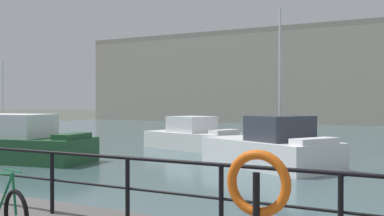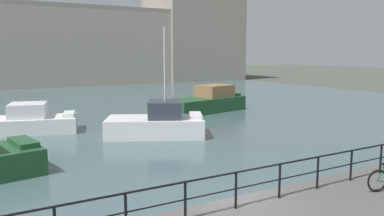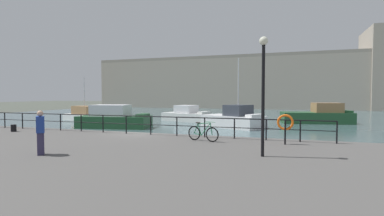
{
  "view_description": "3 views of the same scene",
  "coord_description": "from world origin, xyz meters",
  "px_view_note": "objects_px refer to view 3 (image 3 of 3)",
  "views": [
    {
      "loc": [
        10.43,
        -6.63,
        2.85
      ],
      "look_at": [
        2.73,
        7.12,
        2.64
      ],
      "focal_mm": 44.09,
      "sensor_mm": 36.0,
      "label": 1
    },
    {
      "loc": [
        -6.72,
        -9.14,
        5.26
      ],
      "look_at": [
        2.24,
        6.41,
        2.7
      ],
      "focal_mm": 36.35,
      "sensor_mm": 36.0,
      "label": 2
    },
    {
      "loc": [
        8.74,
        -15.86,
        3.2
      ],
      "look_at": [
        1.17,
        6.62,
        2.16
      ],
      "focal_mm": 27.36,
      "sensor_mm": 36.0,
      "label": 3
    }
  ],
  "objects_px": {
    "moored_red_daysailer": "(87,116)",
    "parked_bicycle": "(203,133)",
    "moored_white_yacht": "(319,116)",
    "moored_small_launch": "(187,115)",
    "standing_person": "(40,132)",
    "moored_green_narrowboat": "(234,119)",
    "mooring_bollard": "(14,128)",
    "moored_cabin_cruiser": "(114,119)",
    "quay_lamp_post": "(263,80)",
    "harbor_building": "(286,81)",
    "life_ring_stand": "(285,123)"
  },
  "relations": [
    {
      "from": "mooring_bollard",
      "to": "standing_person",
      "type": "xyz_separation_m",
      "value": [
        7.37,
        -5.02,
        0.64
      ]
    },
    {
      "from": "harbor_building",
      "to": "life_ring_stand",
      "type": "distance_m",
      "value": 59.79
    },
    {
      "from": "moored_white_yacht",
      "to": "moored_green_narrowboat",
      "type": "height_order",
      "value": "moored_green_narrowboat"
    },
    {
      "from": "harbor_building",
      "to": "moored_white_yacht",
      "type": "bearing_deg",
      "value": -83.78
    },
    {
      "from": "parked_bicycle",
      "to": "mooring_bollard",
      "type": "height_order",
      "value": "parked_bicycle"
    },
    {
      "from": "harbor_building",
      "to": "moored_red_daysailer",
      "type": "height_order",
      "value": "harbor_building"
    },
    {
      "from": "moored_small_launch",
      "to": "quay_lamp_post",
      "type": "distance_m",
      "value": 25.72
    },
    {
      "from": "moored_cabin_cruiser",
      "to": "moored_green_narrowboat",
      "type": "relative_size",
      "value": 1.07
    },
    {
      "from": "moored_green_narrowboat",
      "to": "mooring_bollard",
      "type": "distance_m",
      "value": 18.76
    },
    {
      "from": "moored_white_yacht",
      "to": "moored_cabin_cruiser",
      "type": "bearing_deg",
      "value": -161.64
    },
    {
      "from": "harbor_building",
      "to": "moored_white_yacht",
      "type": "xyz_separation_m",
      "value": [
        4.1,
        -37.61,
        -5.76
      ]
    },
    {
      "from": "moored_cabin_cruiser",
      "to": "parked_bicycle",
      "type": "relative_size",
      "value": 4.25
    },
    {
      "from": "moored_cabin_cruiser",
      "to": "standing_person",
      "type": "distance_m",
      "value": 17.76
    },
    {
      "from": "moored_white_yacht",
      "to": "moored_red_daysailer",
      "type": "height_order",
      "value": "moored_red_daysailer"
    },
    {
      "from": "moored_white_yacht",
      "to": "moored_small_launch",
      "type": "bearing_deg",
      "value": 176.02
    },
    {
      "from": "mooring_bollard",
      "to": "quay_lamp_post",
      "type": "bearing_deg",
      "value": -9.67
    },
    {
      "from": "moored_white_yacht",
      "to": "standing_person",
      "type": "xyz_separation_m",
      "value": [
        -12.08,
        -27.47,
        0.9
      ]
    },
    {
      "from": "harbor_building",
      "to": "parked_bicycle",
      "type": "relative_size",
      "value": 46.59
    },
    {
      "from": "mooring_bollard",
      "to": "harbor_building",
      "type": "bearing_deg",
      "value": 75.66
    },
    {
      "from": "moored_cabin_cruiser",
      "to": "quay_lamp_post",
      "type": "xyz_separation_m",
      "value": [
        15.5,
        -13.7,
        2.86
      ]
    },
    {
      "from": "harbor_building",
      "to": "standing_person",
      "type": "distance_m",
      "value": 65.75
    },
    {
      "from": "moored_cabin_cruiser",
      "to": "life_ring_stand",
      "type": "distance_m",
      "value": 19.43
    },
    {
      "from": "moored_white_yacht",
      "to": "quay_lamp_post",
      "type": "relative_size",
      "value": 1.82
    },
    {
      "from": "moored_red_daysailer",
      "to": "parked_bicycle",
      "type": "relative_size",
      "value": 5.34
    },
    {
      "from": "moored_white_yacht",
      "to": "mooring_bollard",
      "type": "height_order",
      "value": "moored_white_yacht"
    },
    {
      "from": "moored_white_yacht",
      "to": "parked_bicycle",
      "type": "xyz_separation_m",
      "value": [
        -7.17,
        -22.29,
        0.43
      ]
    },
    {
      "from": "moored_small_launch",
      "to": "moored_white_yacht",
      "type": "xyz_separation_m",
      "value": [
        15.21,
        2.1,
        0.15
      ]
    },
    {
      "from": "parked_bicycle",
      "to": "life_ring_stand",
      "type": "distance_m",
      "value": 3.93
    },
    {
      "from": "moored_cabin_cruiser",
      "to": "life_ring_stand",
      "type": "xyz_separation_m",
      "value": [
        16.25,
        -10.61,
        1.0
      ]
    },
    {
      "from": "moored_small_launch",
      "to": "moored_white_yacht",
      "type": "relative_size",
      "value": 0.8
    },
    {
      "from": "moored_cabin_cruiser",
      "to": "life_ring_stand",
      "type": "bearing_deg",
      "value": -42.94
    },
    {
      "from": "parked_bicycle",
      "to": "moored_green_narrowboat",
      "type": "bearing_deg",
      "value": 110.63
    },
    {
      "from": "moored_green_narrowboat",
      "to": "parked_bicycle",
      "type": "bearing_deg",
      "value": -58.16
    },
    {
      "from": "parked_bicycle",
      "to": "mooring_bollard",
      "type": "relative_size",
      "value": 3.9
    },
    {
      "from": "moored_cabin_cruiser",
      "to": "moored_red_daysailer",
      "type": "relative_size",
      "value": 0.8
    },
    {
      "from": "harbor_building",
      "to": "life_ring_stand",
      "type": "height_order",
      "value": "harbor_building"
    },
    {
      "from": "moored_white_yacht",
      "to": "parked_bicycle",
      "type": "height_order",
      "value": "moored_white_yacht"
    },
    {
      "from": "moored_green_narrowboat",
      "to": "moored_small_launch",
      "type": "bearing_deg",
      "value": 169.99
    },
    {
      "from": "moored_cabin_cruiser",
      "to": "parked_bicycle",
      "type": "xyz_separation_m",
      "value": [
        12.37,
        -10.91,
        0.41
      ]
    },
    {
      "from": "moored_small_launch",
      "to": "moored_cabin_cruiser",
      "type": "distance_m",
      "value": 10.24
    },
    {
      "from": "moored_green_narrowboat",
      "to": "standing_person",
      "type": "bearing_deg",
      "value": -73.17
    },
    {
      "from": "moored_cabin_cruiser",
      "to": "moored_red_daysailer",
      "type": "distance_m",
      "value": 8.95
    },
    {
      "from": "moored_small_launch",
      "to": "life_ring_stand",
      "type": "height_order",
      "value": "life_ring_stand"
    },
    {
      "from": "moored_white_yacht",
      "to": "standing_person",
      "type": "height_order",
      "value": "standing_person"
    },
    {
      "from": "moored_green_narrowboat",
      "to": "parked_bicycle",
      "type": "height_order",
      "value": "moored_green_narrowboat"
    },
    {
      "from": "moored_small_launch",
      "to": "moored_green_narrowboat",
      "type": "bearing_deg",
      "value": -21.91
    },
    {
      "from": "life_ring_stand",
      "to": "quay_lamp_post",
      "type": "relative_size",
      "value": 0.32
    },
    {
      "from": "life_ring_stand",
      "to": "quay_lamp_post",
      "type": "distance_m",
      "value": 3.68
    },
    {
      "from": "moored_cabin_cruiser",
      "to": "moored_red_daysailer",
      "type": "xyz_separation_m",
      "value": [
        -7.29,
        5.19,
        -0.21
      ]
    },
    {
      "from": "quay_lamp_post",
      "to": "moored_white_yacht",
      "type": "bearing_deg",
      "value": 80.84
    }
  ]
}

